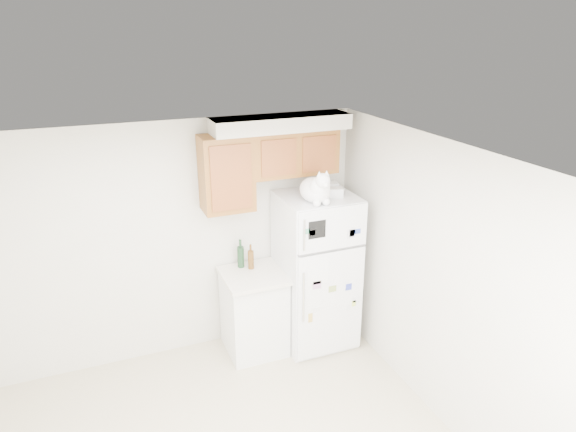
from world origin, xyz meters
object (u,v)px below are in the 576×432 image
bottle_amber (251,257)px  cat (317,189)px  bottle_green (241,253)px  refrigerator (316,271)px  storage_box_front (335,192)px  base_counter (254,311)px  storage_box_back (329,187)px

bottle_amber → cat: bearing=-32.1°
bottle_green → bottle_amber: size_ratio=1.15×
refrigerator → storage_box_front: storage_box_front is taller
base_counter → storage_box_front: (0.85, -0.16, 1.28)m
storage_box_front → cat: bearing=-140.3°
base_counter → storage_box_front: storage_box_front is taller
cat → storage_box_front: (0.25, 0.09, -0.09)m
refrigerator → storage_box_back: storage_box_back is taller
refrigerator → storage_box_front: (0.16, -0.08, 0.89)m
base_counter → cat: 1.52m
base_counter → cat: size_ratio=1.79×
cat → storage_box_front: bearing=20.3°
base_counter → storage_box_back: 1.55m
storage_box_front → bottle_green: size_ratio=0.48×
bottle_green → cat: bearing=-33.3°
bottle_amber → refrigerator: bearing=-15.5°
base_counter → cat: cat is taller
base_counter → storage_box_front: 1.54m
base_counter → cat: (0.59, -0.25, 1.37)m
base_counter → bottle_amber: size_ratio=3.36×
base_counter → bottle_amber: (0.02, 0.11, 0.59)m
refrigerator → bottle_green: size_ratio=5.43×
cat → storage_box_back: bearing=45.1°
cat → bottle_amber: (-0.58, 0.36, -0.78)m
base_counter → bottle_green: bottle_green is taller
refrigerator → storage_box_front: 0.91m
base_counter → bottle_green: bearing=110.7°
refrigerator → cat: size_ratio=3.30×
refrigerator → base_counter: size_ratio=1.85×
storage_box_back → bottle_amber: size_ratio=0.66×
cat → storage_box_front: cat is taller
base_counter → storage_box_front: bearing=-10.4°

